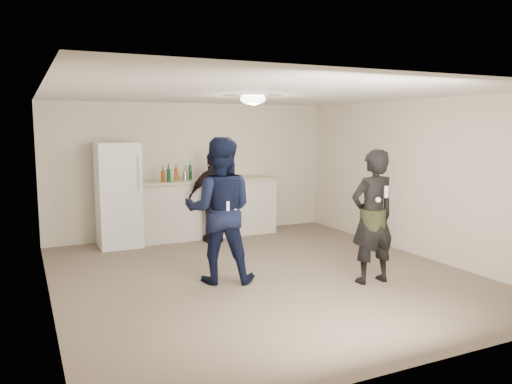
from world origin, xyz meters
name	(u,v)px	position (x,y,z in m)	size (l,w,h in m)	color
floor	(262,275)	(0.00, 0.00, 0.00)	(6.00, 6.00, 0.00)	#6B5B4C
ceiling	(262,94)	(0.00, 0.00, 2.50)	(6.00, 6.00, 0.00)	silver
wall_back	(193,170)	(0.00, 3.00, 1.25)	(6.00, 6.00, 0.00)	beige
wall_front	(420,225)	(0.00, -3.00, 1.25)	(6.00, 6.00, 0.00)	beige
wall_left	(45,199)	(-2.75, 0.00, 1.25)	(6.00, 6.00, 0.00)	beige
wall_right	(416,178)	(2.75, 0.00, 1.25)	(6.00, 6.00, 0.00)	beige
counter	(208,209)	(0.18, 2.67, 0.53)	(2.60, 0.56, 1.05)	beige
counter_top	(208,180)	(0.18, 2.67, 1.07)	(2.68, 0.64, 0.04)	#B7A98E
fridge	(118,195)	(-1.49, 2.60, 0.90)	(0.70, 0.70, 1.80)	white
fridge_handle	(138,173)	(-1.21, 2.23, 1.30)	(0.02, 0.02, 0.60)	silver
ceiling_dome	(253,99)	(0.00, 0.30, 2.45)	(0.36, 0.36, 0.16)	white
shaker	(185,176)	(-0.27, 2.66, 1.18)	(0.08, 0.08, 0.17)	#ACADB1
man	(220,210)	(-0.63, -0.01, 0.97)	(0.94, 0.73, 1.93)	#0E183C
woman	(373,217)	(1.17, -0.92, 0.89)	(0.65, 0.42, 1.78)	black
camo_shorts	(373,220)	(1.17, -0.92, 0.85)	(0.34, 0.34, 0.28)	#253317
spectator	(214,197)	(0.12, 2.20, 0.81)	(0.95, 0.39, 1.62)	black
remote_man	(228,207)	(-0.63, -0.29, 1.05)	(0.04, 0.04, 0.15)	white
nunchuk_man	(235,212)	(-0.51, -0.26, 0.98)	(0.07, 0.07, 0.07)	white
remote_woman	(386,192)	(1.17, -1.17, 1.25)	(0.04, 0.04, 0.15)	silver
nunchuk_woman	(378,200)	(1.07, -1.14, 1.15)	(0.07, 0.07, 0.07)	silver
bottle_cluster	(179,175)	(-0.39, 2.62, 1.20)	(1.01, 0.30, 0.27)	silver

